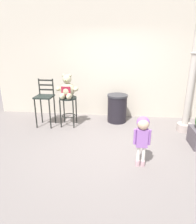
% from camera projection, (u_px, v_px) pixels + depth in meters
% --- Properties ---
extents(ground_plane, '(24.00, 24.00, 0.00)m').
position_uv_depth(ground_plane, '(107.00, 146.00, 4.14)').
color(ground_plane, slate).
extents(building_wall, '(6.80, 0.30, 3.49)m').
position_uv_depth(building_wall, '(113.00, 54.00, 5.54)').
color(building_wall, beige).
rests_on(building_wall, ground_plane).
extents(bar_stool_with_teddy, '(0.44, 0.44, 0.75)m').
position_uv_depth(bar_stool_with_teddy, '(68.00, 105.00, 5.07)').
color(bar_stool_with_teddy, '#1F2824').
rests_on(bar_stool_with_teddy, ground_plane).
extents(teddy_bear, '(0.56, 0.50, 0.58)m').
position_uv_depth(teddy_bear, '(67.00, 89.00, 4.91)').
color(teddy_bear, tan).
rests_on(teddy_bear, bar_stool_with_teddy).
extents(child_walking, '(0.29, 0.23, 0.90)m').
position_uv_depth(child_walking, '(143.00, 131.00, 3.29)').
color(child_walking, '#C69DA5').
rests_on(child_walking, ground_plane).
extents(trash_bin, '(0.54, 0.54, 0.75)m').
position_uv_depth(trash_bin, '(117.00, 108.00, 5.39)').
color(trash_bin, black).
rests_on(trash_bin, ground_plane).
extents(lamppost, '(0.35, 0.35, 3.17)m').
position_uv_depth(lamppost, '(191.00, 78.00, 4.50)').
color(lamppost, '#B2A099').
rests_on(lamppost, ground_plane).
extents(bar_chair_empty, '(0.43, 0.43, 1.19)m').
position_uv_depth(bar_chair_empty, '(45.00, 99.00, 5.03)').
color(bar_chair_empty, '#1F2824').
rests_on(bar_chair_empty, ground_plane).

